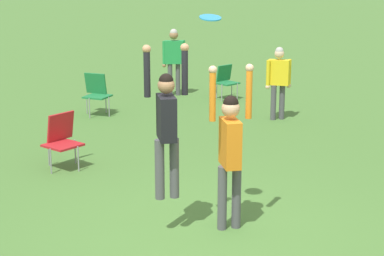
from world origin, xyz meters
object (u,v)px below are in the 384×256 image
at_px(person_jumping, 167,120).
at_px(person_spectator_near, 279,77).
at_px(person_defending, 230,144).
at_px(camping_chair_0, 226,79).
at_px(camping_chair_2, 62,137).
at_px(camping_chair_1, 97,91).
at_px(person_spectator_far, 174,56).
at_px(frisbee, 210,18).

bearing_deg(person_jumping, person_spectator_near, -30.65).
relative_size(person_defending, camping_chair_0, 2.56).
height_order(camping_chair_2, person_spectator_near, person_spectator_near).
bearing_deg(person_jumping, camping_chair_1, 4.74).
bearing_deg(person_defending, person_spectator_far, 175.42).
bearing_deg(camping_chair_2, person_spectator_near, 168.63).
relative_size(camping_chair_2, person_spectator_far, 0.53).
relative_size(person_jumping, person_spectator_near, 1.22).
bearing_deg(camping_chair_1, camping_chair_2, 111.09).
bearing_deg(camping_chair_1, camping_chair_0, -128.32).
bearing_deg(camping_chair_0, person_defending, 44.54).
bearing_deg(camping_chair_2, camping_chair_1, -141.37).
height_order(person_defending, camping_chair_1, person_defending).
bearing_deg(person_defending, person_jumping, -90.00).
relative_size(camping_chair_0, camping_chair_1, 0.91).
distance_m(camping_chair_1, person_spectator_far, 2.77).
relative_size(person_defending, camping_chair_1, 2.32).
height_order(person_jumping, camping_chair_1, person_jumping).
bearing_deg(camping_chair_1, person_spectator_near, -165.25).
bearing_deg(person_spectator_far, camping_chair_2, -109.75).
bearing_deg(camping_chair_2, person_defending, 84.95).
bearing_deg(frisbee, camping_chair_1, 93.99).
bearing_deg(camping_chair_2, frisbee, 82.66).
distance_m(camping_chair_0, camping_chair_2, 6.36).
relative_size(camping_chair_2, person_spectator_near, 0.57).
bearing_deg(person_spectator_near, person_jumping, -93.18).
bearing_deg(person_spectator_near, frisbee, -89.13).
xyz_separation_m(frisbee, person_spectator_far, (1.76, 8.36, -1.68)).
distance_m(person_jumping, camping_chair_2, 3.47).
bearing_deg(camping_chair_1, frisbee, 132.04).
xyz_separation_m(person_defending, camping_chair_1, (-0.71, 6.93, -0.61)).
height_order(frisbee, camping_chair_2, frisbee).
height_order(person_defending, camping_chair_0, person_defending).
distance_m(frisbee, camping_chair_2, 4.14).
xyz_separation_m(frisbee, person_spectator_near, (3.26, 5.19, -1.77)).
bearing_deg(person_defending, person_spectator_near, 155.90).
relative_size(person_jumping, person_defending, 0.90).
relative_size(camping_chair_1, person_spectator_near, 0.58).
distance_m(frisbee, camping_chair_0, 8.45).
xyz_separation_m(person_jumping, person_defending, (0.81, -0.08, -0.35)).
height_order(frisbee, camping_chair_0, frisbee).
distance_m(camping_chair_0, camping_chair_1, 3.48).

